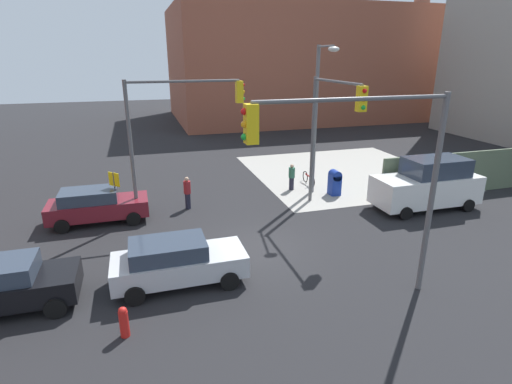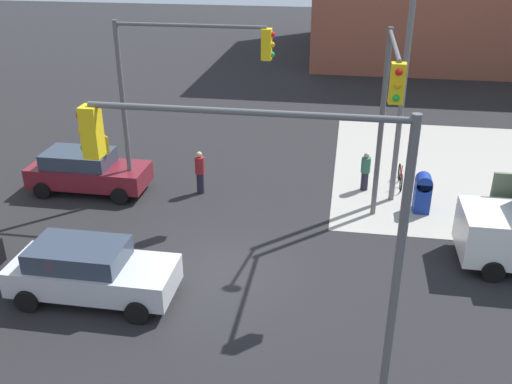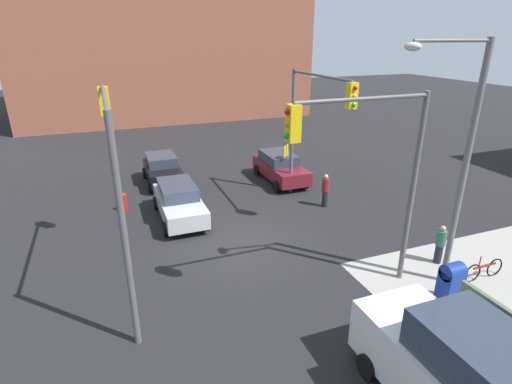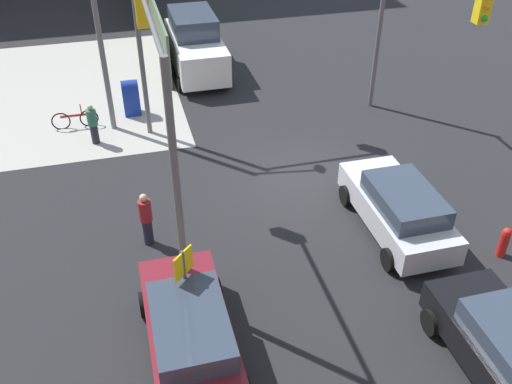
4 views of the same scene
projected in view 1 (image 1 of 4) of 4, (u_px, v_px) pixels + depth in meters
The scene contains 18 objects.
ground_plane at pixel (254, 247), 16.40m from camera, with size 120.00×120.00×0.00m, color black.
sidewalk_corner at pixel (344, 172), 26.99m from camera, with size 12.00×12.00×0.01m, color #9E9B93.
building_warehouse_north at pixel (305, 65), 49.63m from camera, with size 32.00×18.00×12.73m.
smokestack at pixel (416, 46), 48.82m from camera, with size 1.80×1.80×16.98m, color brown.
traffic_signal_nw_corner at pixel (176, 121), 18.32m from camera, with size 5.48×0.36×6.50m.
traffic_signal_se_corner at pixel (368, 159), 11.37m from camera, with size 6.24×0.36×6.50m.
traffic_signal_ne_corner at pixel (330, 121), 18.59m from camera, with size 0.36×4.76×6.50m.
street_lamp_corner at pixel (318, 111), 21.19m from camera, with size 0.74×2.65×8.00m.
warning_sign_two_way at pixel (115, 188), 18.57m from camera, with size 0.48×0.48×2.40m.
mailbox_blue at pixel (335, 182), 22.36m from camera, with size 0.56×0.64×1.43m.
fire_hydrant at pixel (124, 321), 11.09m from camera, with size 0.26×0.26×0.94m.
coupe_black at pixel (8, 285), 12.21m from camera, with size 3.85×2.02×1.62m.
sedan_maroon at pixel (96, 205), 18.66m from camera, with size 4.48×2.02×1.62m.
coupe_silver at pixel (177, 261), 13.59m from camera, with size 4.49×2.02×1.62m.
van_white_delivery at pixel (428, 184), 20.26m from camera, with size 5.40×2.32×2.62m.
pedestrian_crossing at pixel (292, 177), 23.17m from camera, with size 0.36×0.36×1.55m.
pedestrian_waiting at pixel (187, 192), 20.29m from camera, with size 0.36×0.36×1.69m.
bicycle_leaning_on_fence at pixel (309, 179), 24.33m from camera, with size 0.05×1.75×0.97m.
Camera 1 is at (-4.14, -14.18, 7.50)m, focal length 28.00 mm.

